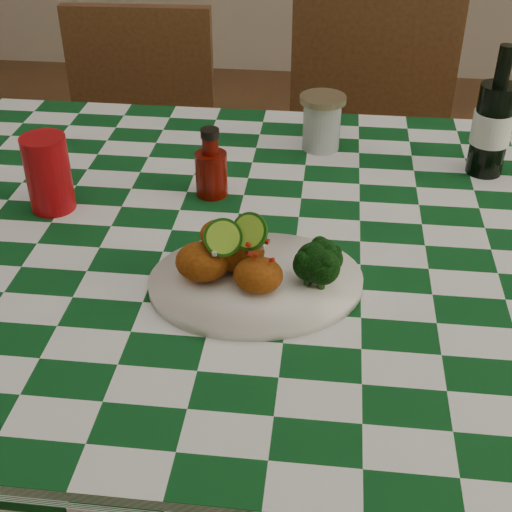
# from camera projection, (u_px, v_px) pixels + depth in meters

# --- Properties ---
(dining_table) EXTENTS (1.66, 1.06, 0.79)m
(dining_table) POSITION_uv_depth(u_px,v_px,m) (237.00, 405.00, 1.38)
(dining_table) COLOR #0C4218
(dining_table) RESTS_ON ground
(plate) EXTENTS (0.35, 0.30, 0.02)m
(plate) POSITION_uv_depth(u_px,v_px,m) (256.00, 282.00, 1.03)
(plate) COLOR white
(plate) RESTS_ON dining_table
(fried_chicken_pile) EXTENTS (0.15, 0.11, 0.09)m
(fried_chicken_pile) POSITION_uv_depth(u_px,v_px,m) (240.00, 249.00, 1.00)
(fried_chicken_pile) COLOR #97470E
(fried_chicken_pile) RESTS_ON plate
(broccoli_side) EXTENTS (0.08, 0.08, 0.06)m
(broccoli_side) POSITION_uv_depth(u_px,v_px,m) (317.00, 260.00, 1.01)
(broccoli_side) COLOR black
(broccoli_side) RESTS_ON plate
(red_tumbler) EXTENTS (0.09, 0.09, 0.13)m
(red_tumbler) POSITION_uv_depth(u_px,v_px,m) (48.00, 174.00, 1.19)
(red_tumbler) COLOR #9B080D
(red_tumbler) RESTS_ON dining_table
(ketchup_bottle) EXTENTS (0.07, 0.07, 0.12)m
(ketchup_bottle) POSITION_uv_depth(u_px,v_px,m) (211.00, 163.00, 1.24)
(ketchup_bottle) COLOR #5A0B04
(ketchup_bottle) RESTS_ON dining_table
(mason_jar) EXTENTS (0.10, 0.10, 0.11)m
(mason_jar) POSITION_uv_depth(u_px,v_px,m) (322.00, 122.00, 1.40)
(mason_jar) COLOR #B2BCBA
(mason_jar) RESTS_ON dining_table
(beer_bottle) EXTENTS (0.09, 0.09, 0.24)m
(beer_bottle) POSITION_uv_depth(u_px,v_px,m) (495.00, 112.00, 1.27)
(beer_bottle) COLOR black
(beer_bottle) RESTS_ON dining_table
(wooden_chair_left) EXTENTS (0.43, 0.45, 0.90)m
(wooden_chair_left) POSITION_uv_depth(u_px,v_px,m) (135.00, 187.00, 2.00)
(wooden_chair_left) COLOR #472814
(wooden_chair_left) RESTS_ON ground
(wooden_chair_right) EXTENTS (0.51, 0.53, 0.98)m
(wooden_chair_right) POSITION_uv_depth(u_px,v_px,m) (356.00, 185.00, 1.92)
(wooden_chair_right) COLOR #472814
(wooden_chair_right) RESTS_ON ground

